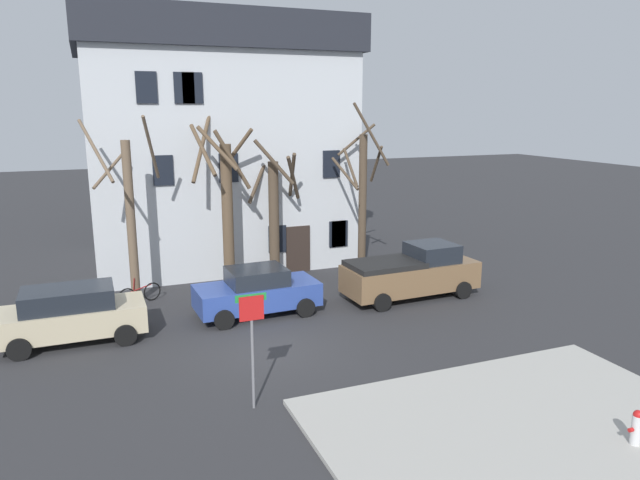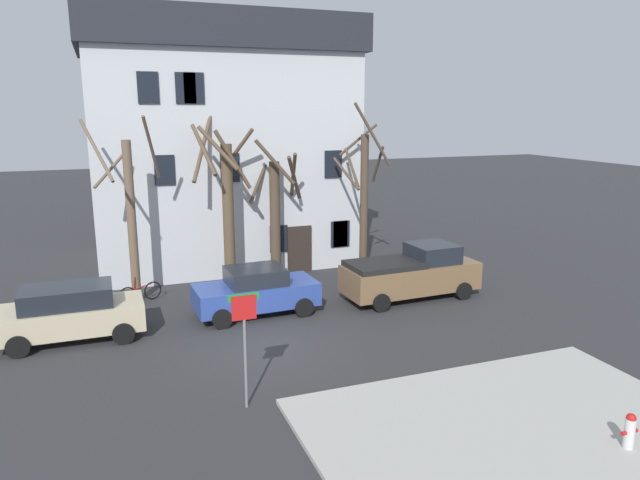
{
  "view_description": "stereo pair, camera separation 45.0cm",
  "coord_description": "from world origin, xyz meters",
  "px_view_note": "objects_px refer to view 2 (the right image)",
  "views": [
    {
      "loc": [
        -4.76,
        -16.29,
        7.23
      ],
      "look_at": [
        3.43,
        4.27,
        2.21
      ],
      "focal_mm": 32.79,
      "sensor_mm": 36.0,
      "label": 1
    },
    {
      "loc": [
        -4.34,
        -16.46,
        7.23
      ],
      "look_at": [
        3.43,
        4.27,
        2.21
      ],
      "focal_mm": 32.79,
      "sensor_mm": 36.0,
      "label": 2
    }
  ],
  "objects_px": {
    "pickup_truck_brown": "(412,273)",
    "fire_hydrant": "(630,430)",
    "street_sign_pole": "(244,329)",
    "car_beige_wagon": "(71,312)",
    "car_blue_sedan": "(256,291)",
    "building_main": "(219,142)",
    "tree_bare_end": "(364,197)",
    "bicycle_leaning": "(140,293)",
    "tree_bare_near": "(130,214)",
    "tree_bare_mid": "(226,204)",
    "tree_bare_far": "(276,212)"
  },
  "relations": [
    {
      "from": "car_blue_sedan",
      "to": "pickup_truck_brown",
      "type": "xyz_separation_m",
      "value": [
        6.12,
        -0.33,
        0.14
      ]
    },
    {
      "from": "building_main",
      "to": "bicycle_leaning",
      "type": "bearing_deg",
      "value": -126.88
    },
    {
      "from": "tree_bare_far",
      "to": "street_sign_pole",
      "type": "height_order",
      "value": "tree_bare_far"
    },
    {
      "from": "tree_bare_mid",
      "to": "car_beige_wagon",
      "type": "xyz_separation_m",
      "value": [
        -5.83,
        -3.75,
        -2.57
      ]
    },
    {
      "from": "pickup_truck_brown",
      "to": "street_sign_pole",
      "type": "bearing_deg",
      "value": -142.66
    },
    {
      "from": "tree_bare_near",
      "to": "car_blue_sedan",
      "type": "distance_m",
      "value": 5.54
    },
    {
      "from": "car_blue_sedan",
      "to": "street_sign_pole",
      "type": "distance_m",
      "value": 6.83
    },
    {
      "from": "tree_bare_end",
      "to": "car_beige_wagon",
      "type": "bearing_deg",
      "value": -162.67
    },
    {
      "from": "car_beige_wagon",
      "to": "tree_bare_near",
      "type": "bearing_deg",
      "value": 56.36
    },
    {
      "from": "tree_bare_mid",
      "to": "bicycle_leaning",
      "type": "bearing_deg",
      "value": -169.41
    },
    {
      "from": "car_beige_wagon",
      "to": "car_blue_sedan",
      "type": "height_order",
      "value": "car_beige_wagon"
    },
    {
      "from": "car_beige_wagon",
      "to": "car_blue_sedan",
      "type": "bearing_deg",
      "value": 2.63
    },
    {
      "from": "tree_bare_far",
      "to": "bicycle_leaning",
      "type": "relative_size",
      "value": 3.69
    },
    {
      "from": "tree_bare_far",
      "to": "street_sign_pole",
      "type": "xyz_separation_m",
      "value": [
        -3.87,
        -10.45,
        -0.88
      ]
    },
    {
      "from": "tree_bare_mid",
      "to": "car_beige_wagon",
      "type": "distance_m",
      "value": 7.39
    },
    {
      "from": "pickup_truck_brown",
      "to": "street_sign_pole",
      "type": "distance_m",
      "value": 10.15
    },
    {
      "from": "tree_bare_mid",
      "to": "bicycle_leaning",
      "type": "height_order",
      "value": "tree_bare_mid"
    },
    {
      "from": "tree_bare_near",
      "to": "tree_bare_end",
      "type": "relative_size",
      "value": 0.94
    },
    {
      "from": "car_blue_sedan",
      "to": "tree_bare_near",
      "type": "bearing_deg",
      "value": 143.49
    },
    {
      "from": "car_beige_wagon",
      "to": "bicycle_leaning",
      "type": "xyz_separation_m",
      "value": [
        2.28,
        3.09,
        -0.56
      ]
    },
    {
      "from": "car_beige_wagon",
      "to": "bicycle_leaning",
      "type": "bearing_deg",
      "value": 53.56
    },
    {
      "from": "bicycle_leaning",
      "to": "fire_hydrant",
      "type": "bearing_deg",
      "value": -57.07
    },
    {
      "from": "building_main",
      "to": "tree_bare_mid",
      "type": "bearing_deg",
      "value": -98.81
    },
    {
      "from": "tree_bare_end",
      "to": "pickup_truck_brown",
      "type": "relative_size",
      "value": 1.39
    },
    {
      "from": "tree_bare_far",
      "to": "pickup_truck_brown",
      "type": "xyz_separation_m",
      "value": [
        4.15,
        -4.33,
        -1.93
      ]
    },
    {
      "from": "street_sign_pole",
      "to": "car_beige_wagon",
      "type": "bearing_deg",
      "value": 124.11
    },
    {
      "from": "fire_hydrant",
      "to": "pickup_truck_brown",
      "type": "bearing_deg",
      "value": 85.63
    },
    {
      "from": "tree_bare_end",
      "to": "bicycle_leaning",
      "type": "distance_m",
      "value": 10.06
    },
    {
      "from": "car_blue_sedan",
      "to": "car_beige_wagon",
      "type": "bearing_deg",
      "value": -177.37
    },
    {
      "from": "building_main",
      "to": "tree_bare_near",
      "type": "height_order",
      "value": "building_main"
    },
    {
      "from": "pickup_truck_brown",
      "to": "fire_hydrant",
      "type": "height_order",
      "value": "pickup_truck_brown"
    },
    {
      "from": "building_main",
      "to": "pickup_truck_brown",
      "type": "height_order",
      "value": "building_main"
    },
    {
      "from": "building_main",
      "to": "street_sign_pole",
      "type": "height_order",
      "value": "building_main"
    },
    {
      "from": "building_main",
      "to": "fire_hydrant",
      "type": "distance_m",
      "value": 21.02
    },
    {
      "from": "bicycle_leaning",
      "to": "car_blue_sedan",
      "type": "bearing_deg",
      "value": -36.38
    },
    {
      "from": "building_main",
      "to": "car_blue_sedan",
      "type": "relative_size",
      "value": 2.74
    },
    {
      "from": "tree_bare_near",
      "to": "car_beige_wagon",
      "type": "bearing_deg",
      "value": -123.64
    },
    {
      "from": "tree_bare_far",
      "to": "tree_bare_end",
      "type": "distance_m",
      "value": 3.86
    },
    {
      "from": "car_beige_wagon",
      "to": "street_sign_pole",
      "type": "bearing_deg",
      "value": -55.89
    },
    {
      "from": "tree_bare_mid",
      "to": "street_sign_pole",
      "type": "distance_m",
      "value": 10.16
    },
    {
      "from": "tree_bare_mid",
      "to": "street_sign_pole",
      "type": "xyz_separation_m",
      "value": [
        -1.65,
        -9.92,
        -1.44
      ]
    },
    {
      "from": "fire_hydrant",
      "to": "street_sign_pole",
      "type": "xyz_separation_m",
      "value": [
        -7.19,
        4.78,
        1.52
      ]
    },
    {
      "from": "car_blue_sedan",
      "to": "building_main",
      "type": "bearing_deg",
      "value": 86.43
    },
    {
      "from": "tree_bare_far",
      "to": "car_beige_wagon",
      "type": "xyz_separation_m",
      "value": [
        -8.05,
        -4.28,
        -2.0
      ]
    },
    {
      "from": "fire_hydrant",
      "to": "tree_bare_end",
      "type": "bearing_deg",
      "value": 88.22
    },
    {
      "from": "tree_bare_mid",
      "to": "car_blue_sedan",
      "type": "height_order",
      "value": "tree_bare_mid"
    },
    {
      "from": "car_blue_sedan",
      "to": "pickup_truck_brown",
      "type": "bearing_deg",
      "value": -3.05
    },
    {
      "from": "tree_bare_end",
      "to": "car_beige_wagon",
      "type": "relative_size",
      "value": 1.71
    },
    {
      "from": "tree_bare_far",
      "to": "pickup_truck_brown",
      "type": "bearing_deg",
      "value": -46.18
    },
    {
      "from": "building_main",
      "to": "tree_bare_far",
      "type": "relative_size",
      "value": 2.0
    }
  ]
}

